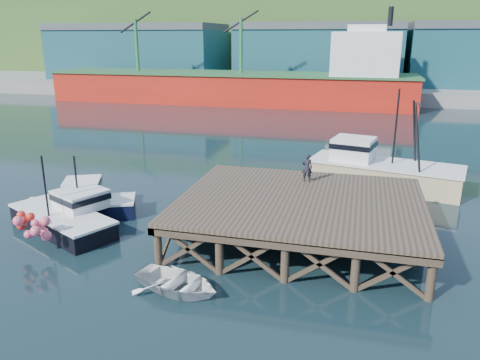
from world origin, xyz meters
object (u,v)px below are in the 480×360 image
(boat_black, at_px, (67,215))
(dinghy, at_px, (177,282))
(boat_navy, at_px, (82,203))
(trawler, at_px, (381,167))
(dockworker, at_px, (307,168))

(boat_black, distance_m, dinghy, 9.29)
(boat_navy, height_order, boat_black, boat_black)
(trawler, bearing_deg, dinghy, -104.10)
(boat_navy, relative_size, trawler, 0.60)
(dockworker, bearing_deg, boat_navy, 7.31)
(dinghy, bearing_deg, dockworker, -7.01)
(boat_black, relative_size, dockworker, 4.52)
(boat_navy, height_order, dockworker, boat_navy)
(trawler, distance_m, dockworker, 8.30)
(boat_navy, relative_size, dockworker, 3.97)
(dinghy, bearing_deg, boat_black, 76.79)
(trawler, height_order, dinghy, trawler)
(boat_navy, height_order, dinghy, boat_navy)
(trawler, relative_size, dockworker, 6.58)
(dockworker, bearing_deg, boat_black, 16.01)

